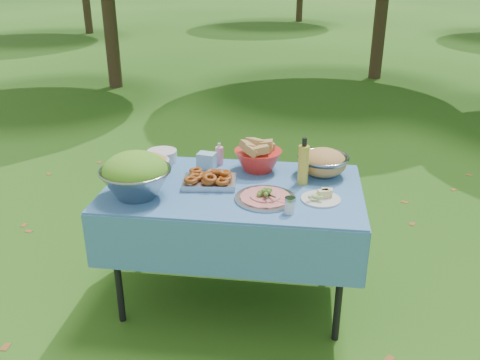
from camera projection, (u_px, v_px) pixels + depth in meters
name	position (u px, v px, depth m)	size (l,w,h in m)	color
ground	(234.00, 296.00, 3.22)	(80.00, 80.00, 0.00)	#153B0A
picnic_table	(234.00, 244.00, 3.07)	(1.46, 0.86, 0.76)	#78BFE7
salad_bowl	(135.00, 175.00, 2.75)	(0.39, 0.39, 0.25)	gray
pasta_bowl_white	(149.00, 164.00, 3.06)	(0.24, 0.24, 0.13)	silver
plate_stack	(162.00, 156.00, 3.26)	(0.19, 0.19, 0.08)	silver
wipes_box	(207.00, 161.00, 3.16)	(0.11, 0.08, 0.10)	#8CBED8
sanitizer_bottle	(219.00, 154.00, 3.21)	(0.05, 0.05, 0.14)	pink
bread_bowl	(258.00, 155.00, 3.12)	(0.29, 0.29, 0.20)	red
pasta_bowl_steel	(323.00, 162.00, 3.05)	(0.31, 0.31, 0.16)	gray
fried_tray	(210.00, 179.00, 2.93)	(0.30, 0.21, 0.07)	#ABAAAF
charcuterie_platter	(265.00, 193.00, 2.75)	(0.34, 0.34, 0.08)	#9EA0A5
oil_bottle	(303.00, 161.00, 2.91)	(0.06, 0.06, 0.28)	gold
cheese_plate	(321.00, 195.00, 2.75)	(0.22, 0.22, 0.06)	silver
shaker	(290.00, 205.00, 2.60)	(0.05, 0.05, 0.09)	silver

